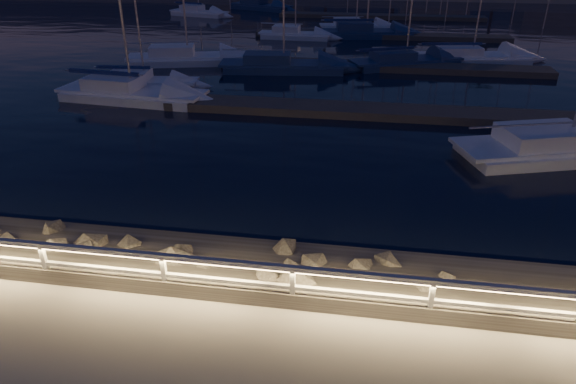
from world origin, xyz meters
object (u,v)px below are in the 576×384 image
at_px(sailboat_f, 185,57).
at_px(sailboat_n, 354,26).
at_px(sailboat_b, 128,92).
at_px(sailboat_c, 280,64).
at_px(sailboat_a, 142,81).
at_px(sailboat_g, 403,61).
at_px(sailboat_j, 364,32).
at_px(sailboat_m, 259,5).
at_px(guard_rail, 381,286).
at_px(sailboat_i, 198,12).
at_px(sailboat_e, 293,34).
at_px(sailboat_l, 469,56).
at_px(sailboat_d, 563,145).

relative_size(sailboat_f, sailboat_n, 1.21).
bearing_deg(sailboat_b, sailboat_c, 53.74).
bearing_deg(sailboat_a, sailboat_g, 21.66).
bearing_deg(sailboat_j, sailboat_g, -84.36).
bearing_deg(sailboat_m, guard_rail, -52.95).
relative_size(sailboat_a, sailboat_i, 0.91).
height_order(sailboat_e, sailboat_g, sailboat_g).
xyz_separation_m(sailboat_g, sailboat_n, (-3.98, 14.81, -0.01)).
height_order(guard_rail, sailboat_l, sailboat_l).
relative_size(sailboat_b, sailboat_l, 0.99).
xyz_separation_m(sailboat_e, sailboat_l, (13.71, -7.13, 0.01)).
bearing_deg(sailboat_i, sailboat_d, -37.48).
relative_size(sailboat_g, sailboat_j, 0.91).
distance_m(sailboat_a, sailboat_l, 22.58).
distance_m(guard_rail, sailboat_b, 21.40).
bearing_deg(sailboat_b, guard_rail, -45.45).
bearing_deg(sailboat_j, sailboat_c, -120.07).
bearing_deg(sailboat_l, sailboat_c, -170.11).
bearing_deg(sailboat_a, sailboat_f, 81.41).
distance_m(sailboat_i, sailboat_m, 8.55).
distance_m(sailboat_b, sailboat_n, 27.62).
height_order(sailboat_b, sailboat_d, sailboat_d).
bearing_deg(sailboat_l, sailboat_j, 120.46).
bearing_deg(sailboat_n, sailboat_i, 147.57).
bearing_deg(sailboat_e, sailboat_l, -25.81).
relative_size(sailboat_d, sailboat_f, 1.11).
bearing_deg(sailboat_e, sailboat_i, 137.70).
distance_m(sailboat_e, sailboat_g, 13.04).
bearing_deg(sailboat_g, sailboat_j, 80.44).
bearing_deg(sailboat_n, sailboat_f, -135.59).
bearing_deg(guard_rail, sailboat_e, 101.51).
height_order(sailboat_a, sailboat_i, sailboat_i).
bearing_deg(sailboat_c, sailboat_g, 10.73).
bearing_deg(sailboat_l, sailboat_n, 113.95).
relative_size(sailboat_d, sailboat_j, 1.10).
bearing_deg(sailboat_a, sailboat_d, -24.30).
bearing_deg(sailboat_a, sailboat_i, 96.21).
bearing_deg(sailboat_j, sailboat_m, 118.07).
distance_m(sailboat_j, sailboat_n, 3.92).
bearing_deg(sailboat_a, sailboat_e, 64.09).
distance_m(sailboat_c, sailboat_g, 8.47).
xyz_separation_m(sailboat_e, sailboat_j, (6.05, 1.60, 0.06)).
bearing_deg(sailboat_j, sailboat_e, -174.58).
bearing_deg(sailboat_l, sailboat_f, 179.85).
bearing_deg(sailboat_m, sailboat_e, -47.02).
distance_m(sailboat_g, sailboat_l, 5.23).
distance_m(sailboat_e, sailboat_i, 17.64).
bearing_deg(guard_rail, sailboat_j, 92.07).
bearing_deg(sailboat_m, sailboat_d, -40.79).
relative_size(sailboat_b, sailboat_n, 1.19).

